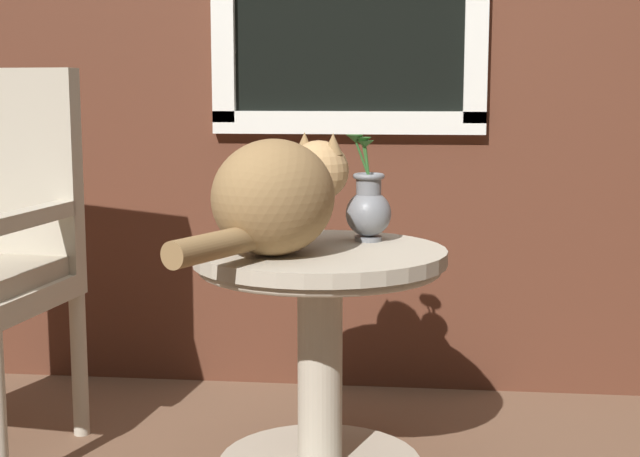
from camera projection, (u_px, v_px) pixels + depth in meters
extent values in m
cube|color=silver|center=(348.00, 123.00, 2.88)|extent=(0.85, 0.03, 0.07)
cylinder|color=#B2A893|center=(320.00, 363.00, 2.31)|extent=(0.11, 0.11, 0.50)
cylinder|color=#B2A893|center=(320.00, 256.00, 2.27)|extent=(0.62, 0.62, 0.03)
torus|color=#B2A893|center=(320.00, 267.00, 2.27)|extent=(0.59, 0.59, 0.02)
cylinder|color=#B2A893|center=(79.00, 365.00, 2.57)|extent=(0.04, 0.04, 0.40)
cube|color=#B2A893|center=(33.00, 216.00, 2.31)|extent=(0.10, 0.42, 0.04)
ellipsoid|color=olive|center=(273.00, 197.00, 2.16)|extent=(0.38, 0.40, 0.27)
sphere|color=tan|center=(319.00, 170.00, 2.32)|extent=(0.15, 0.15, 0.15)
cone|color=olive|center=(333.00, 144.00, 2.29)|extent=(0.05, 0.05, 0.05)
cone|color=olive|center=(305.00, 143.00, 2.33)|extent=(0.05, 0.05, 0.05)
cylinder|color=olive|center=(216.00, 246.00, 1.98)|extent=(0.18, 0.29, 0.06)
cylinder|color=slate|center=(368.00, 239.00, 2.38)|extent=(0.07, 0.07, 0.01)
ellipsoid|color=slate|center=(368.00, 214.00, 2.37)|extent=(0.12, 0.12, 0.12)
cylinder|color=slate|center=(369.00, 186.00, 2.36)|extent=(0.06, 0.06, 0.05)
torus|color=slate|center=(369.00, 176.00, 2.36)|extent=(0.08, 0.08, 0.01)
cylinder|color=#387533|center=(367.00, 160.00, 2.34)|extent=(0.01, 0.03, 0.08)
cone|color=#387533|center=(365.00, 144.00, 2.33)|extent=(0.04, 0.04, 0.02)
cylinder|color=#387533|center=(366.00, 159.00, 2.34)|extent=(0.02, 0.03, 0.09)
cone|color=#387533|center=(362.00, 141.00, 2.32)|extent=(0.04, 0.04, 0.02)
cylinder|color=#387533|center=(362.00, 157.00, 2.34)|extent=(0.04, 0.03, 0.10)
cone|color=#387533|center=(355.00, 138.00, 2.32)|extent=(0.04, 0.04, 0.02)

